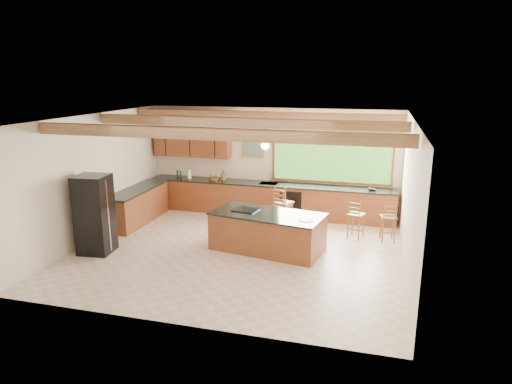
# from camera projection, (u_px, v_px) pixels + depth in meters

# --- Properties ---
(ground) EXTENTS (7.20, 7.20, 0.00)m
(ground) POSITION_uv_depth(u_px,v_px,m) (238.00, 251.00, 10.35)
(ground) COLOR beige
(ground) RESTS_ON ground
(room_shell) EXTENTS (7.27, 6.54, 3.02)m
(room_shell) POSITION_uv_depth(u_px,v_px,m) (238.00, 150.00, 10.45)
(room_shell) COLOR silver
(room_shell) RESTS_ON ground
(counter_run) EXTENTS (7.12, 3.10, 1.25)m
(counter_run) POSITION_uv_depth(u_px,v_px,m) (237.00, 200.00, 12.80)
(counter_run) COLOR brown
(counter_run) RESTS_ON ground
(island) EXTENTS (2.66, 1.59, 0.89)m
(island) POSITION_uv_depth(u_px,v_px,m) (267.00, 232.00, 10.34)
(island) COLOR brown
(island) RESTS_ON ground
(refrigerator) EXTENTS (0.76, 0.74, 1.77)m
(refrigerator) POSITION_uv_depth(u_px,v_px,m) (95.00, 214.00, 10.10)
(refrigerator) COLOR black
(refrigerator) RESTS_ON ground
(bar_stool_a) EXTENTS (0.53, 0.53, 1.14)m
(bar_stool_a) POSITION_uv_depth(u_px,v_px,m) (283.00, 204.00, 11.71)
(bar_stool_a) COLOR brown
(bar_stool_a) RESTS_ON ground
(bar_stool_b) EXTENTS (0.49, 0.49, 1.07)m
(bar_stool_b) POSITION_uv_depth(u_px,v_px,m) (281.00, 207.00, 11.58)
(bar_stool_b) COLOR brown
(bar_stool_b) RESTS_ON ground
(bar_stool_c) EXTENTS (0.46, 0.46, 1.00)m
(bar_stool_c) POSITION_uv_depth(u_px,v_px,m) (356.00, 215.00, 11.01)
(bar_stool_c) COLOR brown
(bar_stool_c) RESTS_ON ground
(bar_stool_d) EXTENTS (0.41, 0.41, 0.99)m
(bar_stool_d) POSITION_uv_depth(u_px,v_px,m) (388.00, 218.00, 10.82)
(bar_stool_d) COLOR brown
(bar_stool_d) RESTS_ON ground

